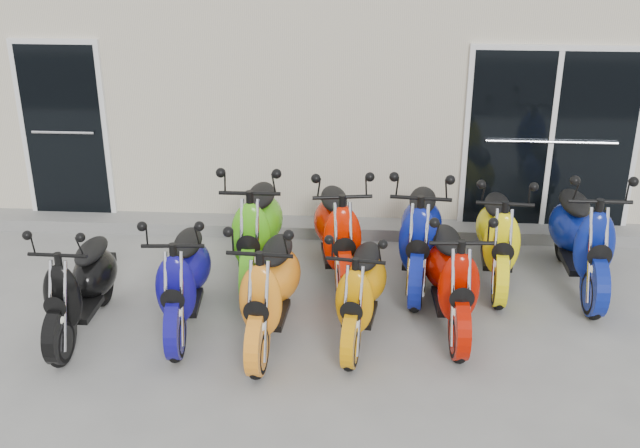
# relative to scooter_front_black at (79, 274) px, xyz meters

# --- Properties ---
(ground) EXTENTS (80.00, 80.00, 0.00)m
(ground) POSITION_rel_scooter_front_black_xyz_m (2.21, 0.41, -0.62)
(ground) COLOR gray
(ground) RESTS_ON ground
(building) EXTENTS (14.00, 6.00, 3.20)m
(building) POSITION_rel_scooter_front_black_xyz_m (2.21, 5.61, 0.98)
(building) COLOR beige
(building) RESTS_ON ground
(front_step) EXTENTS (14.00, 0.40, 0.15)m
(front_step) POSITION_rel_scooter_front_black_xyz_m (2.21, 2.43, -0.54)
(front_step) COLOR gray
(front_step) RESTS_ON ground
(door_left) EXTENTS (1.07, 0.08, 2.22)m
(door_left) POSITION_rel_scooter_front_black_xyz_m (-0.99, 2.58, 0.64)
(door_left) COLOR black
(door_left) RESTS_ON front_step
(door_right) EXTENTS (2.02, 0.08, 2.22)m
(door_right) POSITION_rel_scooter_front_black_xyz_m (4.81, 2.58, 0.64)
(door_right) COLOR black
(door_right) RESTS_ON front_step
(scooter_front_black) EXTENTS (0.66, 1.69, 1.24)m
(scooter_front_black) POSITION_rel_scooter_front_black_xyz_m (0.00, 0.00, 0.00)
(scooter_front_black) COLOR black
(scooter_front_black) RESTS_ON ground
(scooter_front_blue) EXTENTS (0.76, 1.80, 1.30)m
(scooter_front_blue) POSITION_rel_scooter_front_black_xyz_m (0.95, 0.17, 0.03)
(scooter_front_blue) COLOR navy
(scooter_front_blue) RESTS_ON ground
(scooter_front_orange_a) EXTENTS (0.78, 1.86, 1.35)m
(scooter_front_orange_a) POSITION_rel_scooter_front_black_xyz_m (1.81, -0.02, 0.05)
(scooter_front_orange_a) COLOR orange
(scooter_front_orange_a) RESTS_ON ground
(scooter_front_orange_b) EXTENTS (0.81, 1.71, 1.22)m
(scooter_front_orange_b) POSITION_rel_scooter_front_black_xyz_m (2.65, 0.09, -0.01)
(scooter_front_orange_b) COLOR orange
(scooter_front_orange_b) RESTS_ON ground
(scooter_front_red) EXTENTS (0.76, 1.84, 1.33)m
(scooter_front_red) POSITION_rel_scooter_front_black_xyz_m (3.51, 0.34, 0.05)
(scooter_front_red) COLOR #B20E00
(scooter_front_red) RESTS_ON ground
(scooter_back_green) EXTENTS (0.72, 1.94, 1.43)m
(scooter_back_green) POSITION_rel_scooter_front_black_xyz_m (1.52, 1.24, 0.10)
(scooter_back_green) COLOR #4FC417
(scooter_back_green) RESTS_ON ground
(scooter_back_red) EXTENTS (0.95, 1.95, 1.38)m
(scooter_back_red) POSITION_rel_scooter_front_black_xyz_m (2.38, 1.27, 0.07)
(scooter_back_red) COLOR red
(scooter_back_red) RESTS_ON ground
(scooter_back_blue) EXTENTS (0.87, 1.96, 1.41)m
(scooter_back_blue) POSITION_rel_scooter_front_black_xyz_m (3.26, 1.25, 0.08)
(scooter_back_blue) COLOR navy
(scooter_back_blue) RESTS_ON ground
(scooter_back_yellow) EXTENTS (0.77, 1.82, 1.31)m
(scooter_back_yellow) POSITION_rel_scooter_front_black_xyz_m (4.08, 1.32, 0.04)
(scooter_back_yellow) COLOR #FFED0C
(scooter_back_yellow) RESTS_ON ground
(scooter_back_extra) EXTENTS (0.72, 1.94, 1.43)m
(scooter_back_extra) POSITION_rel_scooter_front_black_xyz_m (4.93, 1.24, 0.10)
(scooter_back_extra) COLOR navy
(scooter_back_extra) RESTS_ON ground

